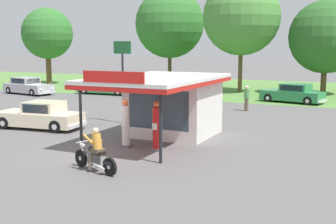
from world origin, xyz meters
name	(u,v)px	position (x,y,z in m)	size (l,w,h in m)	color
ground_plane	(97,151)	(0.00, 0.00, 0.00)	(300.00, 300.00, 0.00)	#5B5959
grass_verge_strip	(263,89)	(0.00, 30.00, 0.00)	(120.00, 24.00, 0.01)	#56843D
service_station_kiosk	(170,101)	(1.45, 4.26, 1.75)	(4.54, 7.68, 3.45)	silver
gas_pump_nearside	(126,125)	(0.69, 1.25, 0.97)	(0.44, 0.44, 2.10)	slate
gas_pump_offside	(157,128)	(2.20, 1.25, 0.97)	(0.44, 0.44, 2.11)	slate
motorcycle_with_rider	(95,153)	(1.66, -2.47, 0.65)	(2.23, 0.96, 1.58)	black
featured_classic_sedan	(40,116)	(-5.75, 3.08, 0.66)	(5.04, 2.34, 1.48)	beige
parked_car_back_row_centre	(293,94)	(4.67, 20.12, 0.68)	(5.17, 2.91, 1.49)	#2D844C
parked_car_back_row_centre_left	(28,86)	(-18.56, 15.98, 0.71)	(5.51, 2.79, 1.54)	#B7B7BC
parked_car_second_row_spare	(105,86)	(-12.02, 18.99, 0.72)	(5.53, 2.18, 1.58)	#2D844C
bystander_admiring_sedan	(247,98)	(2.57, 14.19, 0.92)	(0.34, 0.34, 1.73)	brown
bystander_standing_back_lot	(195,100)	(-0.43, 12.17, 0.83)	(0.34, 0.34, 1.56)	black
tree_oak_far_right	(241,17)	(-1.27, 25.93, 7.15)	(7.30, 7.30, 10.81)	brown
tree_oak_right	(170,26)	(-10.32, 29.55, 6.64)	(7.56, 7.56, 10.63)	brown
tree_oak_distant_spare	(47,34)	(-24.01, 25.35, 5.83)	(5.85, 5.85, 8.78)	brown
tree_oak_left	(326,37)	(6.18, 27.43, 5.23)	(6.63, 6.63, 8.55)	brown
roadside_pole_sign	(123,67)	(-2.57, 6.45, 3.19)	(1.10, 0.12, 4.67)	black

